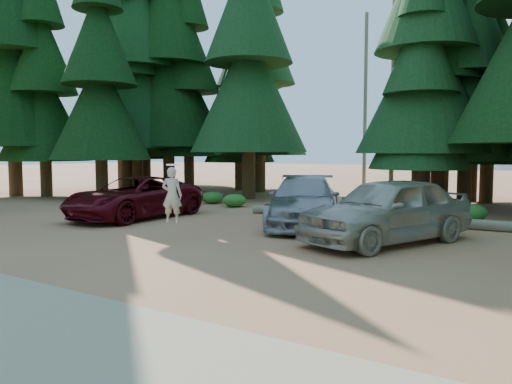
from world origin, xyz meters
TOP-DOWN VIEW (x-y plane):
  - ground at (0.00, 0.00)m, footprint 160.00×160.00m
  - forest_belt_north at (0.00, 15.00)m, footprint 36.00×7.00m
  - forest_belt_west at (-15.50, 4.00)m, footprint 6.00×22.00m
  - snag_front at (0.80, 14.50)m, footprint 0.24×0.24m
  - snag_back at (-1.20, 16.00)m, footprint 0.20×0.20m
  - mountain_peak at (-2.59, 88.23)m, footprint 48.00×50.00m
  - red_pickup at (-5.32, 2.89)m, footprint 2.76×5.73m
  - silver_minivan_center at (0.97, 4.68)m, footprint 4.52×6.17m
  - silver_minivan_right at (4.39, 3.01)m, footprint 4.07×5.81m
  - frisbee_player at (-0.86, 0.11)m, footprint 0.69×0.58m
  - log_left at (-0.01, 7.00)m, footprint 4.68×1.14m
  - log_mid at (2.93, 10.50)m, footprint 3.11×0.52m
  - shrub_far_left at (-6.87, 7.65)m, footprint 1.00×1.00m
  - shrub_left at (-6.10, 8.68)m, footprint 1.06×1.06m
  - shrub_center_left at (-4.34, 8.06)m, footprint 1.07×1.07m
  - shrub_center_right at (-0.38, 8.39)m, footprint 0.75×0.75m
  - shrub_right at (5.55, 8.74)m, footprint 1.19×1.19m
  - shrub_edge_west at (-8.52, 6.46)m, footprint 0.85×0.85m

SIDE VIEW (x-z plane):
  - ground at x=0.00m, z-range 0.00..0.00m
  - forest_belt_north at x=0.00m, z-range -11.00..11.00m
  - forest_belt_west at x=-15.50m, z-range -11.00..11.00m
  - log_mid at x=2.93m, z-range 0.00..0.26m
  - log_left at x=-0.01m, z-range 0.00..0.34m
  - shrub_center_right at x=-0.38m, z-range 0.00..0.41m
  - shrub_edge_west at x=-8.52m, z-range 0.00..0.47m
  - shrub_far_left at x=-6.87m, z-range 0.00..0.55m
  - shrub_left at x=-6.10m, z-range 0.00..0.58m
  - shrub_center_left at x=-4.34m, z-range 0.00..0.59m
  - shrub_right at x=5.55m, z-range 0.00..0.65m
  - red_pickup at x=-5.32m, z-range 0.00..1.57m
  - silver_minivan_center at x=0.97m, z-range 0.00..1.66m
  - silver_minivan_right at x=4.39m, z-range 0.00..1.84m
  - frisbee_player at x=-0.86m, z-range 0.45..2.14m
  - snag_back at x=-1.20m, z-range 0.00..10.00m
  - snag_front at x=0.80m, z-range 0.00..12.00m
  - mountain_peak at x=-2.59m, z-range -1.29..26.71m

